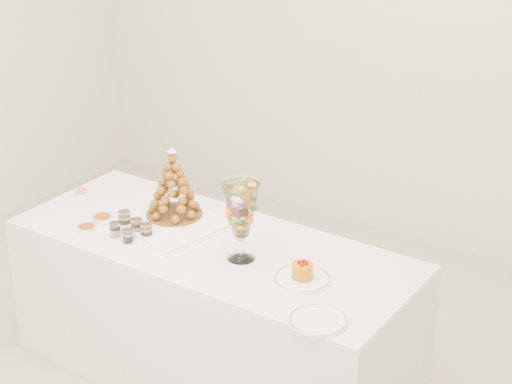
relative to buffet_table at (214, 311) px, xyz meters
The scene contains 16 objects.
room_walls 1.45m from the buffet_table, 65.69° to the right, with size 4.54×4.04×2.82m.
buffet_table is the anchor object (origin of this frame).
lace_tray 0.48m from the buffet_table, behind, with size 0.54×0.40×0.02m, color white.
macaron_vase 0.61m from the buffet_table, 14.49° to the right, with size 0.16×0.16×0.34m.
cake_plate 0.62m from the buffet_table, ahead, with size 0.23×0.23×0.01m, color white.
spare_plate 0.85m from the buffet_table, 22.92° to the right, with size 0.22×0.22×0.01m, color white.
pink_tart 0.93m from the buffet_table, behind, with size 0.05×0.05×0.03m.
verrine_a 0.58m from the buffet_table, 167.85° to the right, with size 0.06×0.06×0.08m, color white.
verrine_b 0.52m from the buffet_table, 160.98° to the right, with size 0.05×0.05×0.07m, color white.
verrine_c 0.49m from the buffet_table, 154.88° to the right, with size 0.05×0.05×0.07m, color white.
verrine_d 0.58m from the buffet_table, 154.59° to the right, with size 0.05×0.05×0.07m, color white.
verrine_e 0.53m from the buffet_table, 147.39° to the right, with size 0.05×0.05×0.06m, color white.
ramekin_back 0.66m from the buffet_table, 167.96° to the right, with size 0.09×0.09×0.03m, color white.
ramekin_front 0.68m from the buffet_table, 156.89° to the right, with size 0.08×0.08×0.03m, color white.
croquembouche 0.61m from the buffet_table, 160.55° to the left, with size 0.26×0.26×0.33m.
mousse_cake 0.64m from the buffet_table, ahead, with size 0.09×0.09×0.08m.
Camera 1 is at (1.91, -2.50, 2.45)m, focal length 60.00 mm.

